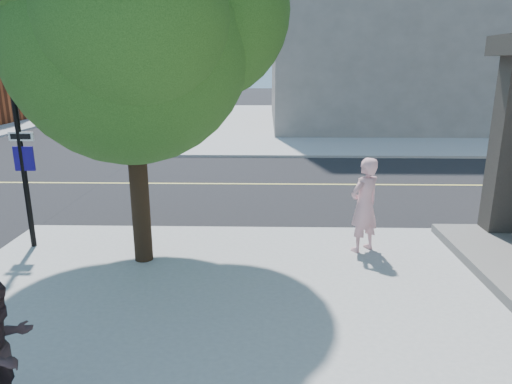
{
  "coord_description": "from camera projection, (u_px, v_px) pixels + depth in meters",
  "views": [
    {
      "loc": [
        4.57,
        -10.29,
        3.84
      ],
      "look_at": [
        4.36,
        -1.14,
        1.3
      ],
      "focal_mm": 32.17,
      "sensor_mm": 36.0,
      "label": 1
    }
  ],
  "objects": [
    {
      "name": "sidewalk_ne",
      "position": [
        397.0,
        122.0,
        31.43
      ],
      "size": [
        29.0,
        25.0,
        0.12
      ],
      "primitive_type": "cube",
      "color": "#989898",
      "rests_on": "ground"
    },
    {
      "name": "road_ew",
      "position": [
        130.0,
        183.0,
        15.37
      ],
      "size": [
        140.0,
        9.0,
        0.01
      ],
      "primitive_type": "cube",
      "color": "black",
      "rests_on": "ground"
    },
    {
      "name": "ground",
      "position": [
        77.0,
        230.0,
        11.04
      ],
      "size": [
        140.0,
        140.0,
        0.0
      ],
      "primitive_type": "plane",
      "color": "black",
      "rests_on": "ground"
    },
    {
      "name": "filler_ne",
      "position": [
        411.0,
        13.0,
        30.02
      ],
      "size": [
        18.0,
        16.0,
        14.0
      ],
      "primitive_type": "cube",
      "color": "slate",
      "rests_on": "sidewalk_ne"
    },
    {
      "name": "street_tree",
      "position": [
        134.0,
        11.0,
        7.88
      ],
      "size": [
        5.38,
        4.89,
        7.14
      ],
      "rotation": [
        0.0,
        0.0,
        -0.42
      ],
      "color": "black",
      "rests_on": "sidewalk_se"
    },
    {
      "name": "man_on_phone",
      "position": [
        364.0,
        205.0,
        9.29
      ],
      "size": [
        0.85,
        0.8,
        1.96
      ],
      "primitive_type": "imported",
      "rotation": [
        0.0,
        0.0,
        3.76
      ],
      "color": "#D99DA6",
      "rests_on": "sidewalk_se"
    },
    {
      "name": "pedestrian",
      "position": [
        3.0,
        349.0,
        4.89
      ],
      "size": [
        0.81,
        0.92,
        1.59
      ],
      "primitive_type": "imported",
      "rotation": [
        0.0,
        0.0,
        1.26
      ],
      "color": "#2A2023",
      "rests_on": "sidewalk_se"
    }
  ]
}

